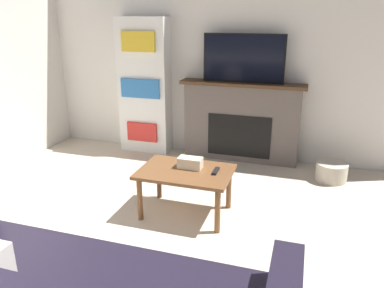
# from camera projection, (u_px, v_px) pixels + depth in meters

# --- Properties ---
(wall_back) EXTENTS (5.52, 0.06, 2.70)m
(wall_back) POSITION_uv_depth(u_px,v_px,m) (216.00, 51.00, 4.67)
(wall_back) COLOR silver
(wall_back) RESTS_ON ground_plane
(fireplace) EXTENTS (1.53, 0.28, 1.00)m
(fireplace) POSITION_uv_depth(u_px,v_px,m) (241.00, 121.00, 4.71)
(fireplace) COLOR #605651
(fireplace) RESTS_ON ground_plane
(tv) EXTENTS (0.98, 0.03, 0.57)m
(tv) POSITION_uv_depth(u_px,v_px,m) (244.00, 58.00, 4.44)
(tv) COLOR black
(tv) RESTS_ON fireplace
(coffee_table) EXTENTS (0.84, 0.58, 0.44)m
(coffee_table) POSITION_uv_depth(u_px,v_px,m) (186.00, 177.00, 3.43)
(coffee_table) COLOR brown
(coffee_table) RESTS_ON ground_plane
(tissue_box) EXTENTS (0.22, 0.12, 0.10)m
(tissue_box) POSITION_uv_depth(u_px,v_px,m) (190.00, 163.00, 3.44)
(tissue_box) COLOR beige
(tissue_box) RESTS_ON coffee_table
(remote_control) EXTENTS (0.04, 0.15, 0.02)m
(remote_control) POSITION_uv_depth(u_px,v_px,m) (216.00, 171.00, 3.36)
(remote_control) COLOR black
(remote_control) RESTS_ON coffee_table
(bookshelf) EXTENTS (0.67, 0.29, 1.76)m
(bookshelf) POSITION_uv_depth(u_px,v_px,m) (145.00, 87.00, 4.94)
(bookshelf) COLOR white
(bookshelf) RESTS_ON ground_plane
(storage_basket) EXTENTS (0.35, 0.35, 0.21)m
(storage_basket) POSITION_uv_depth(u_px,v_px,m) (331.00, 172.00, 4.22)
(storage_basket) COLOR #BCB29E
(storage_basket) RESTS_ON ground_plane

